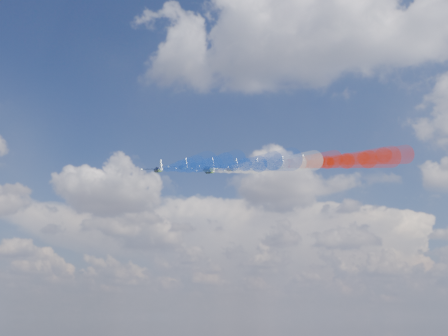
% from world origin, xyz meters
% --- Properties ---
extents(jet_lead, '(15.78, 16.67, 7.03)m').
position_xyz_m(jet_lead, '(-27.38, 25.21, 155.81)').
color(jet_lead, black).
extents(trail_lead, '(31.87, 43.43, 15.47)m').
position_xyz_m(trail_lead, '(-10.14, 0.66, 149.11)').
color(trail_lead, white).
extents(jet_inner_left, '(15.78, 16.67, 7.03)m').
position_xyz_m(jet_inner_left, '(-30.08, 8.38, 153.23)').
color(jet_inner_left, black).
extents(trail_inner_left, '(31.87, 43.43, 15.47)m').
position_xyz_m(trail_inner_left, '(-12.84, -16.16, 146.53)').
color(trail_inner_left, blue).
extents(jet_inner_right, '(15.78, 16.67, 7.03)m').
position_xyz_m(jet_inner_right, '(-10.46, 18.47, 154.14)').
color(jet_inner_right, black).
extents(trail_inner_right, '(31.87, 43.43, 15.47)m').
position_xyz_m(trail_inner_right, '(6.78, -6.08, 147.44)').
color(trail_inner_right, red).
extents(jet_outer_left, '(15.78, 16.67, 7.03)m').
position_xyz_m(jet_outer_left, '(-30.78, -8.08, 148.28)').
color(jet_outer_left, black).
extents(trail_outer_left, '(31.87, 43.43, 15.47)m').
position_xyz_m(trail_outer_left, '(-13.54, -32.63, 141.57)').
color(trail_outer_left, blue).
extents(jet_center_third, '(15.78, 16.67, 7.03)m').
position_xyz_m(jet_center_third, '(-12.78, 4.13, 150.18)').
color(jet_center_third, black).
extents(trail_center_third, '(31.87, 43.43, 15.47)m').
position_xyz_m(trail_center_third, '(4.46, -20.42, 143.48)').
color(trail_center_third, white).
extents(jet_outer_right, '(15.78, 16.67, 7.03)m').
position_xyz_m(jet_outer_right, '(4.67, 14.44, 152.68)').
color(jet_outer_right, black).
extents(trail_outer_right, '(31.87, 43.43, 15.47)m').
position_xyz_m(trail_outer_right, '(21.91, -10.11, 145.98)').
color(trail_outer_right, red).
extents(jet_rear_left, '(15.78, 16.67, 7.03)m').
position_xyz_m(jet_rear_left, '(-13.96, -12.61, 145.98)').
color(jet_rear_left, black).
extents(trail_rear_left, '(31.87, 43.43, 15.47)m').
position_xyz_m(trail_rear_left, '(3.28, -37.16, 139.28)').
color(trail_rear_left, blue).
extents(jet_rear_right, '(15.78, 16.67, 7.03)m').
position_xyz_m(jet_rear_right, '(2.04, -1.84, 147.91)').
color(jet_rear_right, black).
extents(trail_rear_right, '(31.87, 43.43, 15.47)m').
position_xyz_m(trail_rear_right, '(19.28, -26.38, 141.21)').
color(trail_rear_right, red).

